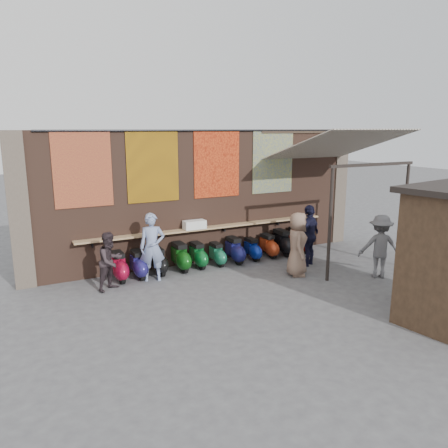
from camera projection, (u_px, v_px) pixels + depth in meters
name	position (u px, v px, depth m)	size (l,w,h in m)	color
ground	(249.00, 286.00, 11.43)	(70.00, 70.00, 0.00)	#474749
brick_wall	(205.00, 197.00, 13.35)	(10.00, 0.40, 4.00)	brown
pier_left	(19.00, 211.00, 11.02)	(0.50, 0.50, 4.00)	#4C4238
pier_right	(336.00, 186.00, 15.68)	(0.50, 0.50, 4.00)	#4C4238
eating_counter	(211.00, 228.00, 13.22)	(8.00, 0.32, 0.05)	#9E7A51
shelf_box	(194.00, 225.00, 12.92)	(0.66, 0.32, 0.25)	white
tapestry_redgold	(83.00, 169.00, 11.33)	(1.50, 0.02, 2.00)	maroon
tapestry_sun	(153.00, 166.00, 12.18)	(1.50, 0.02, 2.00)	orange
tapestry_orange	(217.00, 164.00, 13.08)	(1.50, 0.02, 2.00)	#CC4619
tapestry_multi	(273.00, 162.00, 13.97)	(1.50, 0.02, 2.00)	navy
hang_rail	(208.00, 131.00, 12.73)	(0.06, 0.06, 9.50)	black
scooter_stool_0	(119.00, 267.00, 11.74)	(0.37, 0.83, 0.79)	maroon
scooter_stool_1	(138.00, 265.00, 11.98)	(0.36, 0.79, 0.75)	navy
scooter_stool_2	(159.00, 261.00, 12.30)	(0.35, 0.78, 0.74)	black
scooter_stool_3	(181.00, 257.00, 12.59)	(0.38, 0.85, 0.81)	#0E4811
scooter_stool_4	(198.00, 255.00, 12.88)	(0.35, 0.78, 0.74)	#0C5522
scooter_stool_5	(217.00, 254.00, 13.10)	(0.32, 0.71, 0.68)	#186243
scooter_stool_6	(235.00, 250.00, 13.34)	(0.37, 0.82, 0.78)	#161753
scooter_stool_7	(252.00, 249.00, 13.64)	(0.32, 0.72, 0.68)	navy
scooter_stool_8	(269.00, 246.00, 13.95)	(0.34, 0.77, 0.73)	#A53416
scooter_stool_9	(283.00, 243.00, 14.16)	(0.39, 0.86, 0.82)	black
scooter_stool_10	(298.00, 240.00, 14.47)	(0.39, 0.86, 0.82)	maroon
diner_left	(152.00, 247.00, 11.69)	(0.68, 0.44, 1.85)	#7B8AB3
diner_right	(110.00, 261.00, 11.03)	(0.74, 0.57, 1.51)	#2D2327
shopper_navy	(309.00, 235.00, 13.01)	(1.08, 0.45, 1.84)	black
shopper_grey	(380.00, 246.00, 11.96)	(1.13, 0.65, 1.75)	#58585D
shopper_tan	(297.00, 244.00, 12.11)	(0.88, 0.57, 1.79)	#7B5F4E
stall_sign	(429.00, 222.00, 9.64)	(1.20, 0.04, 0.50)	gold
stall_shelf	(424.00, 265.00, 9.86)	(2.14, 0.10, 0.06)	#473321
awning_canvas	(336.00, 145.00, 13.02)	(3.20, 3.40, 0.03)	beige
awning_ledger	(304.00, 131.00, 14.32)	(3.30, 0.08, 0.12)	#33261C
awning_header	(373.00, 165.00, 11.82)	(3.00, 0.08, 0.08)	black
awning_post_left	(330.00, 225.00, 11.52)	(0.09, 0.09, 3.10)	black
awning_post_right	(404.00, 215.00, 12.77)	(0.09, 0.09, 3.10)	black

